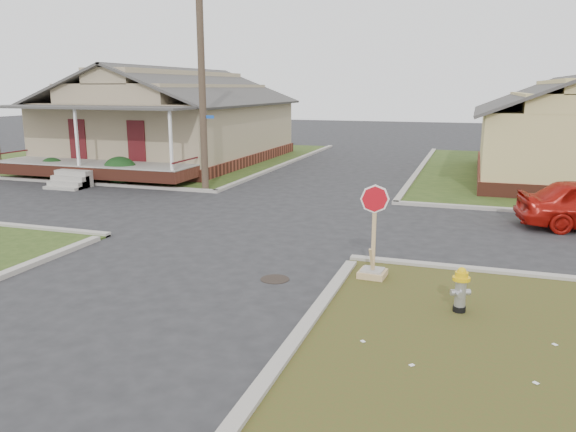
% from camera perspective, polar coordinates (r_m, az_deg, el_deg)
% --- Properties ---
extents(ground, '(120.00, 120.00, 0.00)m').
position_cam_1_polar(ground, '(13.77, -9.31, -4.76)').
color(ground, '#242427').
rests_on(ground, ground).
extents(verge_far_left, '(19.00, 19.00, 0.05)m').
position_cam_1_polar(verge_far_left, '(35.50, -14.55, 5.85)').
color(verge_far_left, '#2B4117').
rests_on(verge_far_left, ground).
extents(curbs, '(80.00, 40.00, 0.12)m').
position_cam_1_polar(curbs, '(18.18, -2.02, -0.26)').
color(curbs, '#A69F95').
rests_on(curbs, ground).
extents(manhole, '(0.64, 0.64, 0.01)m').
position_cam_1_polar(manhole, '(12.48, -1.34, -6.43)').
color(manhole, black).
rests_on(manhole, ground).
extents(corner_house, '(10.10, 15.50, 5.30)m').
position_cam_1_polar(corner_house, '(32.63, -11.55, 9.39)').
color(corner_house, brown).
rests_on(corner_house, ground).
extents(side_house_yellow, '(7.60, 11.60, 4.70)m').
position_cam_1_polar(side_house_yellow, '(28.41, 26.31, 7.66)').
color(side_house_yellow, brown).
rests_on(side_house_yellow, ground).
extents(utility_pole, '(1.80, 0.28, 9.00)m').
position_cam_1_polar(utility_pole, '(22.97, -8.77, 14.07)').
color(utility_pole, '#3D3023').
rests_on(utility_pole, ground).
extents(fire_hydrant, '(0.32, 0.32, 0.87)m').
position_cam_1_polar(fire_hydrant, '(10.97, 17.14, -6.94)').
color(fire_hydrant, black).
rests_on(fire_hydrant, ground).
extents(stop_sign, '(0.59, 0.57, 2.08)m').
position_cam_1_polar(stop_sign, '(12.51, 8.63, -4.17)').
color(stop_sign, tan).
rests_on(stop_sign, ground).
extents(hedge_left, '(1.30, 1.07, 1.00)m').
position_cam_1_polar(hedge_left, '(28.13, -22.83, 4.57)').
color(hedge_left, '#163C16').
rests_on(hedge_left, verge_far_left).
extents(hedge_right, '(1.49, 1.22, 1.14)m').
position_cam_1_polar(hedge_right, '(25.64, -16.68, 4.49)').
color(hedge_right, '#163C16').
rests_on(hedge_right, verge_far_left).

